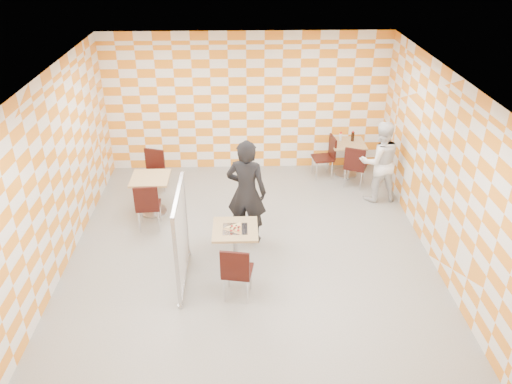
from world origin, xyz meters
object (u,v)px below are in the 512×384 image
chair_empty_near (148,204)px  soda_bottle (353,136)px  empty_table (151,189)px  sport_bottle (341,137)px  chair_second_front (355,164)px  man_white (379,162)px  chair_empty_far (153,169)px  partition (181,237)px  man_dark (246,192)px  main_table (235,241)px  second_table (347,153)px  chair_second_side (327,154)px  chair_main_front (236,270)px

chair_empty_near → soda_bottle: 4.63m
empty_table → sport_bottle: size_ratio=3.75×
chair_second_front → man_white: (0.35, -0.48, 0.28)m
empty_table → chair_empty_far: 0.79m
chair_second_front → partition: partition is taller
chair_empty_far → man_white: 4.48m
chair_second_front → sport_bottle: 0.82m
man_white → chair_empty_far: bearing=-11.3°
chair_empty_far → soda_bottle: (4.17, 0.81, 0.31)m
chair_empty_far → soda_bottle: soda_bottle is taller
chair_empty_far → man_dark: bearing=-43.3°
main_table → empty_table: same height
second_table → empty_table: (-3.99, -1.50, 0.00)m
empty_table → chair_second_side: (3.53, 1.40, 0.04)m
sport_bottle → chair_second_side: bearing=-144.2°
chair_main_front → sport_bottle: bearing=61.8°
chair_empty_far → soda_bottle: 4.26m
man_dark → chair_second_front: bearing=-126.5°
main_table → soda_bottle: bearing=53.4°
chair_empty_far → chair_empty_near: bearing=-85.4°
chair_second_front → man_white: man_white is taller
partition → man_white: size_ratio=0.94×
empty_table → partition: 2.23m
main_table → man_dark: bearing=77.0°
man_dark → chair_second_side: bearing=-112.5°
chair_empty_near → soda_bottle: soda_bottle is taller
main_table → chair_second_front: (2.44, 2.66, 0.04)m
chair_empty_far → partition: (0.87, -2.85, 0.25)m
chair_empty_near → soda_bottle: (4.06, 2.21, 0.31)m
chair_second_front → man_dark: bearing=-140.7°
man_white → empty_table: bearing=-1.2°
chair_second_side → soda_bottle: (0.56, 0.20, 0.31)m
chair_second_side → chair_empty_far: (-3.62, -0.61, 0.00)m
chair_second_front → man_dark: size_ratio=0.49×
chair_empty_far → man_white: size_ratio=0.56×
partition → sport_bottle: bearing=50.4°
chair_empty_near → partition: size_ratio=0.60×
man_dark → chair_main_front: bearing=98.0°
chair_empty_far → soda_bottle: size_ratio=4.02×
soda_bottle → chair_empty_near: bearing=-151.4°
chair_second_front → partition: bearing=-137.7°
chair_second_front → chair_empty_far: size_ratio=1.00×
partition → chair_second_side: bearing=51.6°
chair_second_front → chair_empty_near: 4.27m
partition → man_dark: bearing=48.0°
sport_bottle → empty_table: bearing=-157.2°
chair_second_front → sport_bottle: (-0.19, 0.74, 0.29)m
main_table → chair_main_front: bearing=-88.7°
main_table → empty_table: 2.39m
chair_second_front → man_dark: (-2.25, -1.84, 0.39)m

